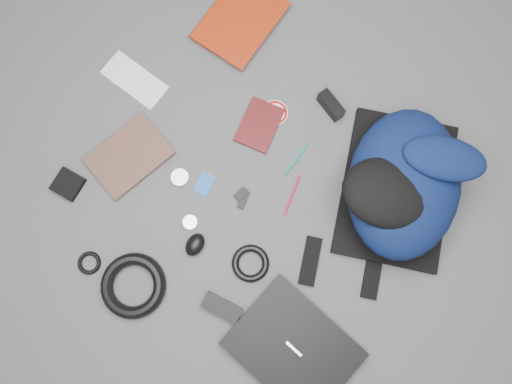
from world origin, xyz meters
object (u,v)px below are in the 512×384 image
Objects in this scene: compact_camera at (331,105)px; mouse at (195,245)px; comic_book at (112,135)px; power_brick at (222,307)px; backpack at (404,183)px; laptop at (293,348)px; dvd_case at (259,125)px; pouch at (68,184)px; textbook_red at (214,4)px.

compact_camera reaches higher than mouse.
power_brick reaches higher than comic_book.
comic_book is at bearing -118.79° from compact_camera.
backpack is 6.91× the size of mouse.
backpack is at bearing 60.77° from power_brick.
power_brick is at bearing -6.54° from comic_book.
power_brick is (-0.23, -0.62, -0.09)m from backpack.
dvd_case is (-0.49, 0.51, -0.01)m from laptop.
comic_book is 2.05× the size of power_brick.
backpack is at bearing 38.71° from comic_book.
laptop is 0.88m from comic_book.
mouse is (0.43, -0.12, 0.01)m from comic_book.
backpack reaches higher than laptop.
pouch is (-0.38, -0.52, 0.00)m from dvd_case.
textbook_red is 0.53m from compact_camera.
laptop is 4.18× the size of pouch.
laptop is 4.70× the size of mouse.
compact_camera is at bearing 57.51° from comic_book.
dvd_case is 1.92× the size of pouch.
mouse is (0.44, -0.69, 0.00)m from textbook_red.
backpack reaches higher than power_brick.
mouse is at bearing -58.50° from textbook_red.
mouse reaches higher than textbook_red.
textbook_red is 0.82m from mouse.
comic_book is 0.21m from pouch.
comic_book is at bearing -179.08° from backpack.
dvd_case is 1.35× the size of power_brick.
laptop is 2.95× the size of power_brick.
mouse is at bearing -80.30° from compact_camera.
comic_book is 0.72m from compact_camera.
comic_book is 0.65m from power_brick.
compact_camera is (0.52, 0.49, 0.02)m from comic_book.
textbook_red is 3.47× the size of pouch.
textbook_red is 2.45× the size of power_brick.
compact_camera is (0.53, -0.07, 0.01)m from textbook_red.
backpack is 0.35m from compact_camera.
backpack is at bearing 97.69° from laptop.
power_brick is at bearing -1.83° from pouch.
comic_book is 0.48m from dvd_case.
dvd_case is at bearing 140.18° from laptop.
dvd_case is (-0.48, -0.08, -0.10)m from backpack.
mouse reaches higher than power_brick.
textbook_red reaches higher than pouch.
dvd_case is (0.37, 0.31, -0.00)m from comic_book.
textbook_red is at bearing 119.18° from power_brick.
compact_camera reaches higher than dvd_case.
textbook_red is 0.77m from pouch.
textbook_red is 1.81× the size of dvd_case.
power_brick is (0.25, -0.54, 0.01)m from dvd_case.
comic_book is 2.91× the size of pouch.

